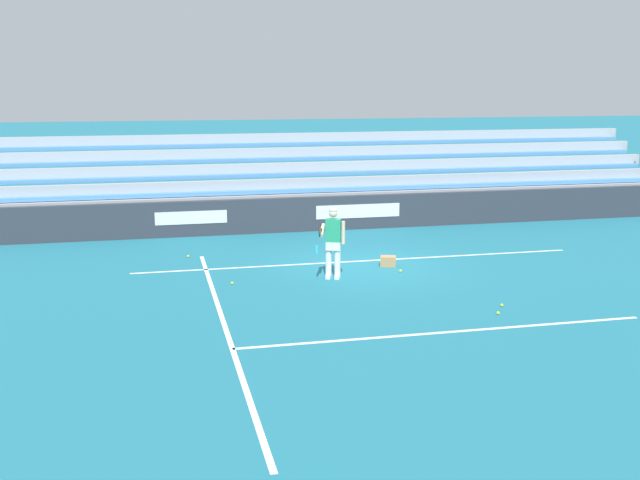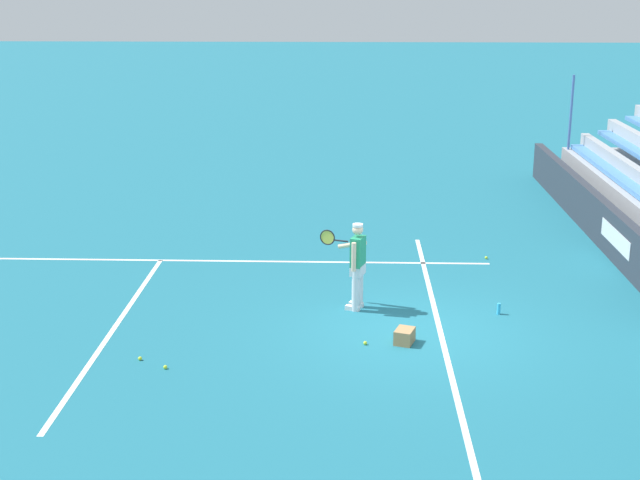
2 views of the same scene
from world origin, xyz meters
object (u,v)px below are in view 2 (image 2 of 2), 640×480
Objects in this scene: tennis_player at (357,265)px; tennis_ball_by_box at (486,258)px; tennis_ball_far_right at (165,367)px; tennis_ball_on_baseline at (365,343)px; tennis_ball_near_player at (140,358)px; water_bottle at (499,309)px; ball_box_cardboard at (405,336)px; tennis_ball_midcourt at (353,268)px.

tennis_player reaches higher than tennis_ball_by_box.
tennis_ball_on_baseline is at bearing -71.13° from tennis_ball_far_right.
tennis_ball_on_baseline is 5.87m from tennis_ball_by_box.
tennis_ball_near_player is 8.92m from tennis_ball_by_box.
water_bottle reaches higher than tennis_ball_far_right.
tennis_ball_near_player is (-0.90, 4.50, -0.10)m from ball_box_cardboard.
tennis_player is 4.57m from tennis_ball_near_player.
ball_box_cardboard reaches higher than water_bottle.
tennis_player is 25.98× the size of tennis_ball_on_baseline.
tennis_ball_near_player and tennis_ball_by_box have the same top height.
ball_box_cardboard is at bearing -167.65° from tennis_ball_midcourt.
tennis_ball_by_box is (5.02, -2.16, -0.10)m from ball_box_cardboard.
ball_box_cardboard is 0.71m from tennis_ball_on_baseline.
tennis_ball_on_baseline and tennis_ball_midcourt have the same top height.
tennis_ball_midcourt is 1.00× the size of tennis_ball_by_box.
tennis_player is at bearing -47.07° from tennis_ball_far_right.
ball_box_cardboard is 6.06× the size of tennis_ball_midcourt.
tennis_ball_on_baseline and tennis_ball_near_player have the same top height.
ball_box_cardboard is 4.19m from tennis_ball_far_right.
tennis_player is 2.01m from tennis_ball_on_baseline.
ball_box_cardboard is 5.47m from tennis_ball_by_box.
tennis_ball_on_baseline is 1.00× the size of tennis_ball_far_right.
tennis_player is 4.57m from tennis_ball_by_box.
tennis_ball_on_baseline is at bearing 150.87° from tennis_ball_by_box.
tennis_ball_near_player and tennis_ball_far_right have the same top height.
tennis_player reaches higher than ball_box_cardboard.
water_bottle is (-2.68, -2.80, 0.08)m from tennis_ball_midcourt.
tennis_ball_far_right is (-1.13, 3.31, 0.00)m from tennis_ball_on_baseline.
ball_box_cardboard is 4.59m from tennis_ball_near_player.
tennis_ball_by_box is at bearing -23.30° from ball_box_cardboard.
ball_box_cardboard reaches higher than tennis_ball_by_box.
tennis_ball_midcourt is at bearing -35.30° from tennis_ball_near_player.
tennis_player is 4.40m from tennis_ball_far_right.
tennis_ball_far_right is at bearing 108.87° from tennis_ball_on_baseline.
tennis_ball_on_baseline and tennis_ball_far_right have the same top height.
tennis_ball_on_baseline is 4.28m from tennis_ball_midcourt.
ball_box_cardboard reaches higher than tennis_ball_far_right.
tennis_ball_on_baseline is at bearing -175.11° from tennis_player.
tennis_ball_near_player is 6.82m from water_bottle.
water_bottle is (-3.54, 0.28, 0.08)m from tennis_ball_by_box.
tennis_ball_far_right is at bearing 107.15° from ball_box_cardboard.
ball_box_cardboard is 1.82× the size of water_bottle.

